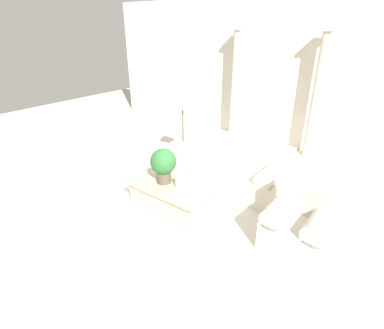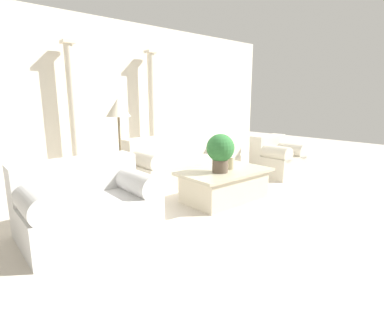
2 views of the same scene
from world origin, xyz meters
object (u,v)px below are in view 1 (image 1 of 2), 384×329
(coffee_table, at_px, (173,196))
(armchair, at_px, (301,221))
(floor_lamp, at_px, (183,104))
(loveseat, at_px, (104,154))
(sofa_long, at_px, (230,165))
(potted_plant, at_px, (163,163))

(coffee_table, relative_size, armchair, 1.71)
(coffee_table, height_order, floor_lamp, floor_lamp)
(loveseat, bearing_deg, sofa_long, 26.11)
(sofa_long, height_order, armchair, sofa_long)
(sofa_long, bearing_deg, potted_plant, -105.39)
(armchair, bearing_deg, loveseat, -177.45)
(potted_plant, bearing_deg, floor_lamp, 119.09)
(loveseat, height_order, coffee_table, loveseat)
(potted_plant, bearing_deg, loveseat, 172.16)
(coffee_table, distance_m, floor_lamp, 1.97)
(potted_plant, distance_m, floor_lamp, 1.72)
(loveseat, xyz_separation_m, potted_plant, (1.83, -0.25, 0.42))
(sofa_long, bearing_deg, loveseat, -153.89)
(sofa_long, height_order, coffee_table, sofa_long)
(sofa_long, bearing_deg, armchair, -29.44)
(sofa_long, relative_size, coffee_table, 1.51)
(coffee_table, height_order, armchair, armchair)
(potted_plant, xyz_separation_m, armchair, (1.98, 0.42, -0.41))
(sofa_long, relative_size, floor_lamp, 1.38)
(loveseat, distance_m, armchair, 3.81)
(potted_plant, bearing_deg, sofa_long, 74.61)
(coffee_table, distance_m, armchair, 1.88)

